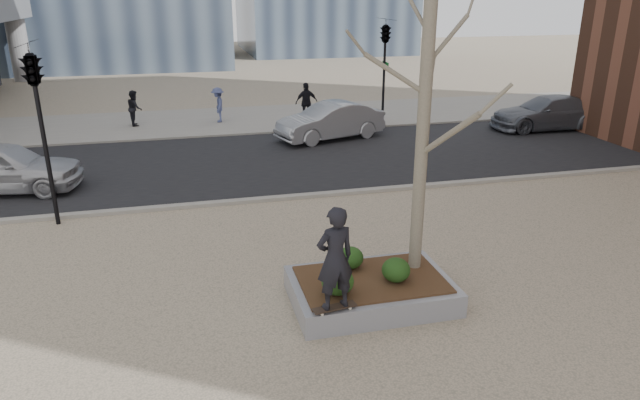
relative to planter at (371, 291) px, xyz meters
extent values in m
plane|color=tan|center=(-1.00, 0.00, -0.23)|extent=(120.00, 120.00, 0.00)
cube|color=black|center=(-1.00, 10.00, -0.21)|extent=(60.00, 8.00, 0.02)
cube|color=gray|center=(-1.00, 17.00, -0.21)|extent=(60.00, 6.00, 0.02)
cube|color=gray|center=(0.00, 0.00, 0.00)|extent=(3.00, 2.00, 0.45)
cube|color=#382314|center=(0.00, 0.00, 0.25)|extent=(2.70, 1.70, 0.04)
ellipsoid|color=#163912|center=(-0.77, -0.40, 0.51)|extent=(0.58, 0.58, 0.50)
ellipsoid|color=#184014|center=(-0.25, 0.53, 0.48)|extent=(0.51, 0.51, 0.43)
ellipsoid|color=#173F14|center=(0.41, -0.20, 0.49)|extent=(0.53, 0.53, 0.45)
imported|color=black|center=(-0.96, -0.88, 1.21)|extent=(0.74, 0.56, 1.83)
imported|color=#B9B9BD|center=(-8.40, 8.61, 0.53)|extent=(4.56, 2.44, 1.48)
imported|color=#989AA0|center=(2.51, 12.43, 0.51)|extent=(4.60, 2.71, 1.43)
imported|color=#5A5D67|center=(11.94, 11.90, 0.49)|extent=(4.93, 2.24, 1.40)
imported|color=black|center=(-5.14, 16.83, 0.56)|extent=(0.68, 0.82, 1.53)
imported|color=#464F7F|center=(-1.55, 16.66, 0.57)|extent=(0.63, 1.03, 1.54)
imported|color=black|center=(2.31, 15.80, 0.67)|extent=(1.05, 0.51, 1.74)
camera|label=1|loc=(-3.26, -9.07, 5.38)|focal=32.00mm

